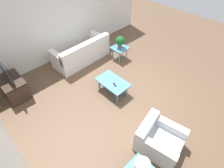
{
  "coord_description": "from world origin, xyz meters",
  "views": [
    {
      "loc": [
        -2.25,
        2.76,
        3.77
      ],
      "look_at": [
        0.18,
        0.4,
        0.55
      ],
      "focal_mm": 28.0,
      "sensor_mm": 36.0,
      "label": 1
    }
  ],
  "objects_px": {
    "television": "(5,72)",
    "armchair": "(158,139)",
    "tv_stand_chest": "(14,87)",
    "sofa": "(82,53)",
    "table_lamp": "(142,167)",
    "coffee_table": "(113,83)",
    "potted_plant": "(120,41)",
    "side_table_plant": "(120,49)"
  },
  "relations": [
    {
      "from": "coffee_table",
      "to": "television",
      "type": "xyz_separation_m",
      "value": [
        1.86,
        2.11,
        0.52
      ]
    },
    {
      "from": "armchair",
      "to": "television",
      "type": "xyz_separation_m",
      "value": [
        3.79,
        1.62,
        0.6
      ]
    },
    {
      "from": "sofa",
      "to": "armchair",
      "type": "bearing_deg",
      "value": 75.96
    },
    {
      "from": "armchair",
      "to": "television",
      "type": "relative_size",
      "value": 1.33
    },
    {
      "from": "coffee_table",
      "to": "tv_stand_chest",
      "type": "relative_size",
      "value": 1.05
    },
    {
      "from": "sofa",
      "to": "tv_stand_chest",
      "type": "height_order",
      "value": "sofa"
    },
    {
      "from": "armchair",
      "to": "coffee_table",
      "type": "bearing_deg",
      "value": 64.78
    },
    {
      "from": "potted_plant",
      "to": "table_lamp",
      "type": "relative_size",
      "value": 1.07
    },
    {
      "from": "sofa",
      "to": "potted_plant",
      "type": "xyz_separation_m",
      "value": [
        -0.82,
        -1.06,
        0.4
      ]
    },
    {
      "from": "coffee_table",
      "to": "potted_plant",
      "type": "bearing_deg",
      "value": -52.66
    },
    {
      "from": "armchair",
      "to": "tv_stand_chest",
      "type": "xyz_separation_m",
      "value": [
        3.79,
        1.61,
        0.04
      ]
    },
    {
      "from": "side_table_plant",
      "to": "sofa",
      "type": "bearing_deg",
      "value": 52.3
    },
    {
      "from": "television",
      "to": "armchair",
      "type": "bearing_deg",
      "value": -156.89
    },
    {
      "from": "table_lamp",
      "to": "armchair",
      "type": "bearing_deg",
      "value": -77.88
    },
    {
      "from": "side_table_plant",
      "to": "tv_stand_chest",
      "type": "bearing_deg",
      "value": 76.82
    },
    {
      "from": "tv_stand_chest",
      "to": "television",
      "type": "bearing_deg",
      "value": 90.0
    },
    {
      "from": "armchair",
      "to": "side_table_plant",
      "type": "distance_m",
      "value": 3.51
    },
    {
      "from": "coffee_table",
      "to": "potted_plant",
      "type": "distance_m",
      "value": 1.77
    },
    {
      "from": "sofa",
      "to": "table_lamp",
      "type": "xyz_separation_m",
      "value": [
        -3.98,
        1.69,
        0.42
      ]
    },
    {
      "from": "sofa",
      "to": "potted_plant",
      "type": "bearing_deg",
      "value": 140.32
    },
    {
      "from": "coffee_table",
      "to": "sofa",
      "type": "bearing_deg",
      "value": -9.69
    },
    {
      "from": "sofa",
      "to": "tv_stand_chest",
      "type": "xyz_separation_m",
      "value": [
        -0.0,
        2.42,
        -0.0
      ]
    },
    {
      "from": "side_table_plant",
      "to": "potted_plant",
      "type": "distance_m",
      "value": 0.32
    },
    {
      "from": "sofa",
      "to": "tv_stand_chest",
      "type": "distance_m",
      "value": 2.42
    },
    {
      "from": "coffee_table",
      "to": "tv_stand_chest",
      "type": "xyz_separation_m",
      "value": [
        1.86,
        2.1,
        -0.04
      ]
    },
    {
      "from": "armchair",
      "to": "coffee_table",
      "type": "xyz_separation_m",
      "value": [
        1.93,
        -0.49,
        0.07
      ]
    },
    {
      "from": "television",
      "to": "potted_plant",
      "type": "xyz_separation_m",
      "value": [
        -0.81,
        -3.48,
        -0.16
      ]
    },
    {
      "from": "armchair",
      "to": "coffee_table",
      "type": "relative_size",
      "value": 1.09
    },
    {
      "from": "tv_stand_chest",
      "to": "coffee_table",
      "type": "bearing_deg",
      "value": -131.51
    },
    {
      "from": "side_table_plant",
      "to": "table_lamp",
      "type": "xyz_separation_m",
      "value": [
        -3.16,
        2.75,
        0.33
      ]
    },
    {
      "from": "armchair",
      "to": "tv_stand_chest",
      "type": "relative_size",
      "value": 1.14
    },
    {
      "from": "armchair",
      "to": "table_lamp",
      "type": "xyz_separation_m",
      "value": [
        -0.19,
        0.88,
        0.45
      ]
    },
    {
      "from": "armchair",
      "to": "potted_plant",
      "type": "relative_size",
      "value": 2.47
    },
    {
      "from": "coffee_table",
      "to": "table_lamp",
      "type": "xyz_separation_m",
      "value": [
        -2.12,
        1.37,
        0.38
      ]
    },
    {
      "from": "television",
      "to": "table_lamp",
      "type": "height_order",
      "value": "television"
    },
    {
      "from": "armchair",
      "to": "potted_plant",
      "type": "xyz_separation_m",
      "value": [
        2.97,
        -1.86,
        0.44
      ]
    },
    {
      "from": "television",
      "to": "potted_plant",
      "type": "bearing_deg",
      "value": -103.16
    },
    {
      "from": "coffee_table",
      "to": "table_lamp",
      "type": "bearing_deg",
      "value": 147.02
    },
    {
      "from": "armchair",
      "to": "tv_stand_chest",
      "type": "bearing_deg",
      "value": 102.13
    },
    {
      "from": "tv_stand_chest",
      "to": "table_lamp",
      "type": "relative_size",
      "value": 2.33
    },
    {
      "from": "armchair",
      "to": "tv_stand_chest",
      "type": "distance_m",
      "value": 4.12
    },
    {
      "from": "armchair",
      "to": "table_lamp",
      "type": "bearing_deg",
      "value": -178.81
    }
  ]
}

